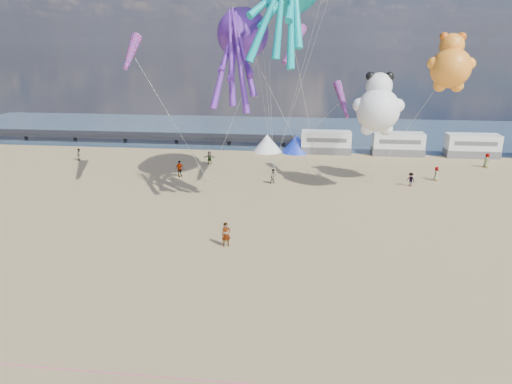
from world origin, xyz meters
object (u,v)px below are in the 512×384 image
kite_octopus_purple (243,34)px  windsock_left (131,52)px  beachgoer_6 (487,160)px  sandbag_d (319,175)px  standing_person (226,235)px  sandbag_a (209,182)px  kite_panda (378,110)px  motorhome_0 (326,142)px  windsock_mid (293,45)px  sandbag_b (311,172)px  kite_teddy_orange (451,68)px  sandbag_e (274,170)px  beachgoer_7 (274,176)px  windsock_right (342,100)px  motorhome_1 (398,144)px  tent_blue (296,144)px  sandbag_c (370,182)px  beachgoer_4 (210,158)px  beachgoer_1 (79,154)px  motorhome_2 (472,146)px  beachgoer_3 (180,169)px  beachgoer_0 (436,174)px  tent_white (267,143)px  beachgoer_2 (411,179)px

kite_octopus_purple → windsock_left: 10.57m
beachgoer_6 → sandbag_d: 20.93m
standing_person → sandbag_a: bearing=83.9°
sandbag_a → kite_panda: 18.94m
motorhome_0 → windsock_mid: bearing=-102.8°
standing_person → sandbag_b: 21.75m
standing_person → kite_teddy_orange: size_ratio=0.29×
sandbag_e → windsock_left: (-12.83, -8.88, 13.44)m
sandbag_e → windsock_mid: bearing=-75.1°
beachgoer_7 → kite_panda: size_ratio=0.23×
sandbag_b → windsock_right: 10.07m
motorhome_1 → tent_blue: (-13.50, 0.00, -0.30)m
beachgoer_7 → windsock_left: (-13.19, -3.65, 12.74)m
standing_person → sandbag_c: 21.57m
sandbag_b → windsock_left: size_ratio=0.07×
beachgoer_4 → beachgoer_1: bearing=-175.9°
beachgoer_1 → beachgoer_4: (16.86, 0.18, 0.01)m
motorhome_2 → sandbag_d: bearing=-150.6°
sandbag_d → kite_panda: 11.27m
beachgoer_1 → sandbag_b: size_ratio=3.11×
sandbag_c → sandbag_d: size_ratio=1.00×
motorhome_2 → windsock_right: (-18.19, -14.08, 7.39)m
sandbag_c → motorhome_2: bearing=42.4°
windsock_right → beachgoer_3: bearing=168.4°
beachgoer_0 → beachgoer_3: (-28.28, -1.69, 0.14)m
motorhome_1 → beachgoer_6: size_ratio=3.78×
motorhome_1 → beachgoer_7: motorhome_1 is taller
beachgoer_7 → sandbag_a: bearing=147.4°
beachgoer_6 → sandbag_b: (-21.05, -4.64, -0.76)m
kite_panda → sandbag_b: bearing=147.9°
tent_blue → kite_panda: (8.00, -17.10, 7.13)m
tent_blue → beachgoer_4: (-10.51, -7.46, -0.41)m
tent_white → tent_blue: bearing=0.0°
beachgoer_4 → windsock_mid: (10.41, -10.57, 13.41)m
beachgoer_0 → beachgoer_7: size_ratio=0.96×
beachgoer_1 → sandbag_d: beachgoer_1 is taller
beachgoer_4 → sandbag_a: 7.98m
tent_blue → sandbag_e: size_ratio=8.00×
motorhome_1 → windsock_mid: size_ratio=0.96×
beachgoer_2 → sandbag_d: bearing=-151.3°
sandbag_a → windsock_mid: size_ratio=0.07×
standing_person → sandbag_b: (6.26, 20.81, -0.82)m
beachgoer_6 → windsock_right: bearing=89.2°
beachgoer_1 → beachgoer_3: beachgoer_3 is taller
motorhome_1 → kite_octopus_purple: kite_octopus_purple is taller
kite_octopus_purple → kite_panda: 14.57m
tent_white → beachgoer_1: bearing=-161.9°
beachgoer_1 → beachgoer_3: size_ratio=0.85×
sandbag_b → sandbag_a: bearing=-154.5°
sandbag_b → windsock_right: size_ratio=0.09×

